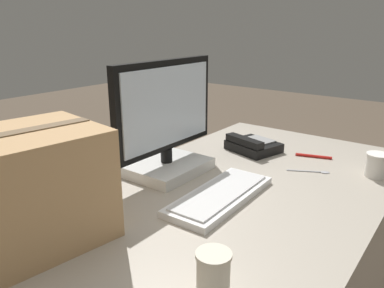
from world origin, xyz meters
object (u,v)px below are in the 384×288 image
(monitor, at_px, (166,129))
(paper_cup_right, at_px, (377,165))
(paper_cup_left, at_px, (213,275))
(pen_marker, at_px, (314,156))
(desk_phone, at_px, (252,145))
(keyboard, at_px, (222,195))
(cardboard_box, at_px, (23,190))
(spoon, at_px, (315,172))

(monitor, height_order, paper_cup_right, monitor)
(paper_cup_left, bearing_deg, monitor, 48.49)
(pen_marker, bearing_deg, desk_phone, -179.19)
(monitor, relative_size, keyboard, 1.16)
(monitor, relative_size, cardboard_box, 1.18)
(monitor, distance_m, keyboard, 0.34)
(monitor, distance_m, paper_cup_left, 0.72)
(keyboard, relative_size, paper_cup_left, 4.03)
(paper_cup_right, bearing_deg, monitor, 123.83)
(monitor, xyz_separation_m, spoon, (0.34, -0.46, -0.17))
(keyboard, height_order, spoon, keyboard)
(monitor, distance_m, paper_cup_right, 0.79)
(paper_cup_left, bearing_deg, paper_cup_right, -7.56)
(monitor, height_order, cardboard_box, monitor)
(paper_cup_right, distance_m, pen_marker, 0.27)
(keyboard, xyz_separation_m, paper_cup_left, (-0.40, -0.24, 0.04))
(desk_phone, relative_size, spoon, 1.63)
(spoon, bearing_deg, paper_cup_left, -112.62)
(paper_cup_right, bearing_deg, spoon, 116.02)
(paper_cup_left, xyz_separation_m, paper_cup_right, (0.90, -0.12, -0.01))
(paper_cup_right, relative_size, cardboard_box, 0.21)
(pen_marker, bearing_deg, cardboard_box, -125.72)
(desk_phone, xyz_separation_m, pen_marker, (0.08, -0.25, -0.02))
(monitor, xyz_separation_m, keyboard, (-0.07, -0.29, -0.16))
(keyboard, bearing_deg, spoon, -22.97)
(paper_cup_left, relative_size, cardboard_box, 0.25)
(spoon, bearing_deg, pen_marker, 83.98)
(spoon, distance_m, pen_marker, 0.17)
(spoon, distance_m, cardboard_box, 1.03)
(cardboard_box, bearing_deg, desk_phone, -6.34)
(desk_phone, distance_m, paper_cup_right, 0.51)
(cardboard_box, relative_size, pen_marker, 2.92)
(keyboard, bearing_deg, monitor, 75.37)
(desk_phone, height_order, paper_cup_left, paper_cup_left)
(monitor, relative_size, spoon, 3.34)
(paper_cup_right, height_order, pen_marker, paper_cup_right)
(monitor, relative_size, paper_cup_left, 4.66)
(desk_phone, height_order, paper_cup_right, paper_cup_right)
(pen_marker, bearing_deg, spoon, -85.42)
(keyboard, distance_m, cardboard_box, 0.59)
(keyboard, bearing_deg, cardboard_box, 151.35)
(cardboard_box, bearing_deg, monitor, 2.98)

